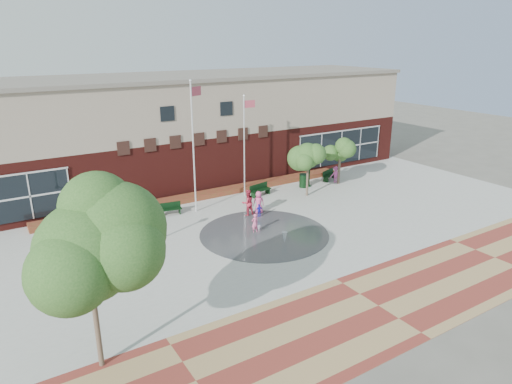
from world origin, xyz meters
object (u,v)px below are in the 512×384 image
flagpole_right (245,141)px  child_splash (255,223)px  trash_can (303,181)px  bench_left (169,211)px  tree_big_left (86,239)px  flagpole_left (194,141)px

flagpole_right → child_splash: (-3.27, -6.75, -3.87)m
trash_can → child_splash: child_splash is taller
bench_left → child_splash: 6.94m
bench_left → tree_big_left: size_ratio=0.25×
trash_can → child_splash: size_ratio=0.90×
trash_can → tree_big_left: size_ratio=0.16×
flagpole_right → child_splash: bearing=-107.4°
bench_left → child_splash: size_ratio=1.41×
flagpole_left → tree_big_left: size_ratio=1.26×
trash_can → child_splash: (-8.60, -6.00, 0.05)m
flagpole_right → tree_big_left: 20.98m
flagpole_left → flagpole_right: 5.04m
tree_big_left → child_splash: 14.93m
flagpole_right → bench_left: size_ratio=4.38×
flagpole_right → tree_big_left: bearing=-127.7°
flagpole_left → child_splash: 7.45m
trash_can → tree_big_left: (-20.44, -13.77, 4.78)m
trash_can → bench_left: bearing=-179.7°
bench_left → tree_big_left: bearing=-112.1°
child_splash → trash_can: bearing=-145.0°
flagpole_left → trash_can: 11.21m
trash_can → tree_big_left: 25.10m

